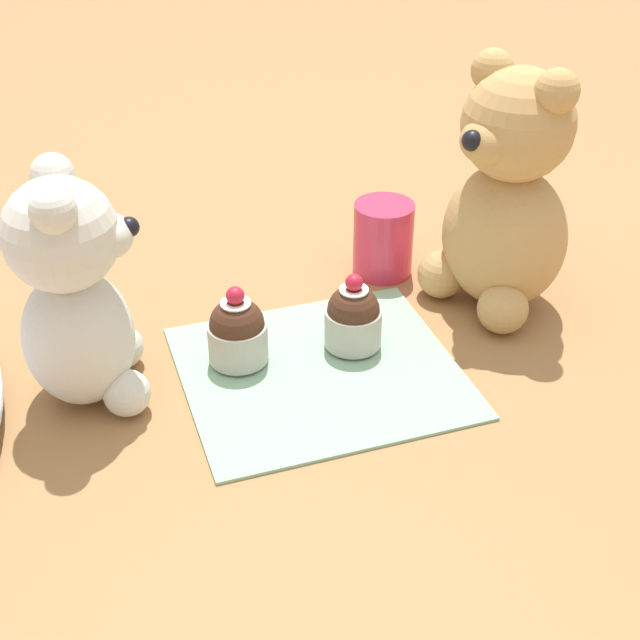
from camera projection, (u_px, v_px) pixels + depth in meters
ground_plane at (320, 373)px, 0.78m from camera, size 4.00×4.00×0.00m
knitted_placemat at (320, 371)px, 0.78m from camera, size 0.22×0.24×0.01m
teddy_bear_cream at (75, 296)px, 0.70m from camera, size 0.11×0.11×0.20m
teddy_bear_tan at (506, 199)px, 0.82m from camera, size 0.15×0.15×0.24m
cupcake_near_cream_bear at (237, 332)px, 0.77m from camera, size 0.05×0.05×0.07m
cupcake_near_tan_bear at (353, 318)px, 0.79m from camera, size 0.05×0.05×0.07m
juice_glass at (383, 239)px, 0.91m from camera, size 0.06×0.06×0.08m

